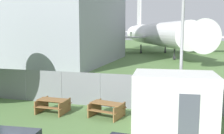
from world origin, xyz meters
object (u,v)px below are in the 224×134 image
(picnic_bench_near_cabin, at_px, (53,104))
(portable_cabin, at_px, (174,101))
(airplane, at_px, (155,34))
(picnic_bench_open_grass, at_px, (107,108))

(picnic_bench_near_cabin, bearing_deg, portable_cabin, -5.02)
(airplane, distance_m, portable_cabin, 40.67)
(portable_cabin, bearing_deg, airplane, 92.61)
(airplane, relative_size, picnic_bench_near_cabin, 24.61)
(airplane, xyz_separation_m, picnic_bench_open_grass, (2.03, -39.49, -3.34))
(airplane, height_order, picnic_bench_open_grass, airplane)
(picnic_bench_open_grass, bearing_deg, portable_cabin, -11.78)
(portable_cabin, xyz_separation_m, picnic_bench_near_cabin, (-6.58, 0.58, -0.84))
(picnic_bench_near_cabin, distance_m, picnic_bench_open_grass, 3.10)
(picnic_bench_near_cabin, height_order, picnic_bench_open_grass, same)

